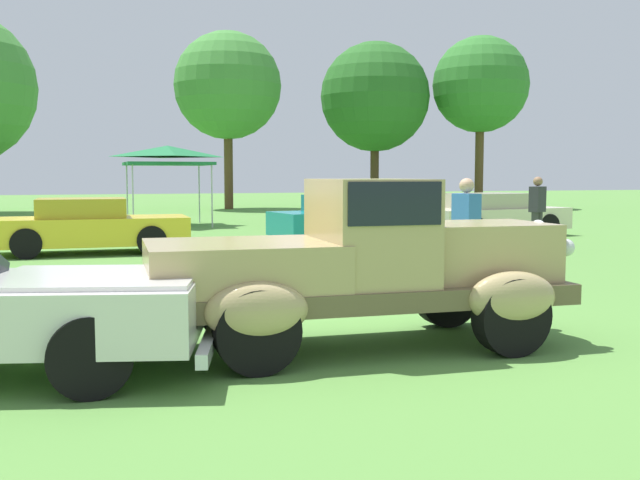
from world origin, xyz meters
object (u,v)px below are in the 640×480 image
(show_car_teal, at_px, (348,219))
(show_car_cream, at_px, (493,215))
(spectator_near_truck, at_px, (537,210))
(show_car_yellow, at_px, (88,226))
(canopy_tent_left_field, at_px, (167,154))
(spectator_by_row, at_px, (466,230))
(feature_pickup_truck, at_px, (362,262))

(show_car_teal, bearing_deg, show_car_cream, 4.02)
(show_car_cream, xyz_separation_m, spectator_near_truck, (-0.81, -3.24, 0.31))
(show_car_yellow, bearing_deg, canopy_tent_left_field, 71.53)
(show_car_teal, xyz_separation_m, spectator_by_row, (-1.17, -8.01, 0.31))
(show_car_teal, height_order, show_car_cream, same)
(spectator_by_row, distance_m, canopy_tent_left_field, 15.84)
(spectator_near_truck, bearing_deg, feature_pickup_truck, -133.78)
(show_car_cream, relative_size, spectator_near_truck, 2.73)
(spectator_near_truck, relative_size, spectator_by_row, 1.00)
(show_car_teal, distance_m, canopy_tent_left_field, 8.59)
(feature_pickup_truck, bearing_deg, show_car_yellow, 103.37)
(show_car_teal, xyz_separation_m, spectator_near_truck, (3.65, -2.92, 0.31))
(feature_pickup_truck, relative_size, canopy_tent_left_field, 1.54)
(spectator_near_truck, bearing_deg, spectator_by_row, -133.41)
(show_car_cream, distance_m, spectator_near_truck, 3.35)
(show_car_yellow, xyz_separation_m, show_car_teal, (6.42, 0.73, -0.00))
(feature_pickup_truck, xyz_separation_m, show_car_yellow, (-2.42, 10.17, -0.26))
(show_car_cream, xyz_separation_m, canopy_tent_left_field, (-8.10, 7.25, 1.82))
(spectator_near_truck, bearing_deg, show_car_yellow, 167.72)
(show_car_cream, height_order, canopy_tent_left_field, canopy_tent_left_field)
(canopy_tent_left_field, bearing_deg, show_car_cream, -41.83)
(show_car_yellow, distance_m, canopy_tent_left_field, 8.94)
(spectator_near_truck, bearing_deg, canopy_tent_left_field, 124.81)
(show_car_yellow, height_order, canopy_tent_left_field, canopy_tent_left_field)
(spectator_by_row, xyz_separation_m, canopy_tent_left_field, (-2.48, 15.58, 1.51))
(spectator_by_row, bearing_deg, spectator_near_truck, 46.59)
(feature_pickup_truck, height_order, show_car_teal, feature_pickup_truck)
(feature_pickup_truck, relative_size, spectator_by_row, 2.55)
(feature_pickup_truck, distance_m, canopy_tent_left_field, 18.53)
(spectator_by_row, bearing_deg, show_car_yellow, 125.79)
(show_car_yellow, relative_size, show_car_cream, 0.93)
(show_car_cream, height_order, spectator_by_row, spectator_by_row)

